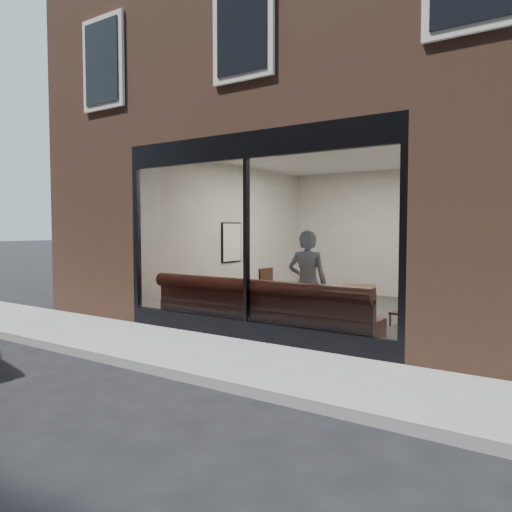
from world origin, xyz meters
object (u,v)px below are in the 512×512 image
Objects in this scene: cafe_table_right at (359,287)px; cafe_chair_left at (258,303)px; banquette at (261,321)px; cafe_chair_right at (404,313)px; person at (307,284)px; cafe_table_left at (231,282)px.

cafe_chair_left is at bearing 173.24° from cafe_table_right.
banquette is 9.88× the size of cafe_chair_right.
person is at bearing -114.03° from cafe_table_right.
banquette reaches higher than cafe_chair_left.
cafe_table_left is (-1.13, 0.70, 0.52)m from banquette.
banquette is 6.97× the size of cafe_table_right.
banquette is 2.64m from cafe_chair_right.
cafe_chair_right is (0.55, 0.72, -0.50)m from cafe_table_right.
cafe_table_left is 1.65× the size of cafe_chair_left.
person reaches higher than cafe_chair_right.
cafe_table_left reaches higher than cafe_chair_left.
cafe_chair_right is at bearing 50.07° from banquette.
person is 2.52× the size of cafe_table_left.
cafe_chair_right is at bearing 52.27° from cafe_table_right.
person reaches higher than cafe_table_left.
person is at bearing 66.44° from cafe_chair_right.
cafe_chair_right is (1.00, 1.73, -0.62)m from person.
cafe_chair_left is (0.01, 0.88, -0.50)m from cafe_table_left.
cafe_chair_right is at bearing 25.19° from cafe_table_left.
cafe_table_right is 1.39× the size of cafe_chair_left.
cafe_table_right is at bearing -127.92° from person.
cafe_chair_right is at bearing -166.27° from cafe_chair_left.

